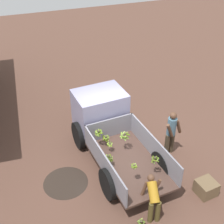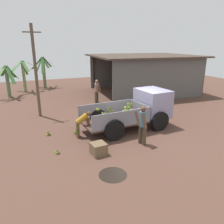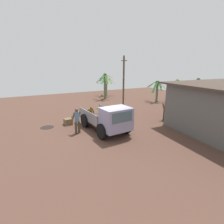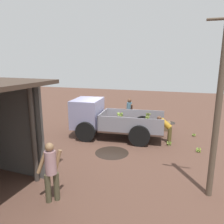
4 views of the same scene
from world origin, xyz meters
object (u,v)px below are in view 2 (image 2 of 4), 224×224
(banana_bunch_on_ground_2, at_px, (76,132))
(utility_pole, at_px, (36,71))
(person_worker_loading, at_px, (82,122))
(wooden_crate_0, at_px, (99,149))
(cargo_truck, at_px, (143,108))
(banana_bunch_on_ground_1, at_px, (48,133))
(person_bystander_near_shed, at_px, (97,90))
(person_foreground_visitor, at_px, (143,124))
(banana_bunch_on_ground_0, at_px, (57,152))

(banana_bunch_on_ground_2, bearing_deg, utility_pole, 110.38)
(person_worker_loading, bearing_deg, wooden_crate_0, -75.33)
(cargo_truck, distance_m, banana_bunch_on_ground_1, 4.91)
(banana_bunch_on_ground_1, bearing_deg, person_bystander_near_shed, 49.39)
(banana_bunch_on_ground_1, xyz_separation_m, banana_bunch_on_ground_2, (1.24, -0.38, 0.00))
(banana_bunch_on_ground_2, bearing_deg, person_bystander_near_shed, 61.10)
(banana_bunch_on_ground_1, bearing_deg, person_foreground_visitor, -35.14)
(person_worker_loading, bearing_deg, banana_bunch_on_ground_1, 161.74)
(banana_bunch_on_ground_1, bearing_deg, utility_pole, 91.46)
(person_bystander_near_shed, bearing_deg, person_worker_loading, -67.34)
(person_bystander_near_shed, bearing_deg, person_foreground_visitor, -45.65)
(person_foreground_visitor, bearing_deg, cargo_truck, -135.54)
(banana_bunch_on_ground_0, bearing_deg, utility_pole, 91.95)
(person_worker_loading, xyz_separation_m, banana_bunch_on_ground_0, (-1.36, -1.23, -0.64))
(cargo_truck, distance_m, banana_bunch_on_ground_0, 4.98)
(banana_bunch_on_ground_1, bearing_deg, banana_bunch_on_ground_2, -17.25)
(cargo_truck, xyz_separation_m, person_foreground_visitor, (-1.16, -1.92, -0.05))
(person_foreground_visitor, distance_m, person_bystander_near_shed, 7.31)
(banana_bunch_on_ground_1, height_order, wooden_crate_0, wooden_crate_0)
(banana_bunch_on_ground_0, bearing_deg, wooden_crate_0, -23.44)
(person_bystander_near_shed, bearing_deg, cargo_truck, -34.61)
(person_worker_loading, relative_size, banana_bunch_on_ground_0, 6.21)
(person_foreground_visitor, distance_m, banana_bunch_on_ground_2, 3.33)
(person_bystander_near_shed, height_order, banana_bunch_on_ground_2, person_bystander_near_shed)
(utility_pole, height_order, person_foreground_visitor, utility_pole)
(cargo_truck, relative_size, wooden_crate_0, 8.28)
(wooden_crate_0, bearing_deg, cargo_truck, 32.73)
(utility_pole, xyz_separation_m, banana_bunch_on_ground_1, (0.08, -3.17, -2.57))
(banana_bunch_on_ground_0, xyz_separation_m, banana_bunch_on_ground_2, (1.14, 1.65, 0.02))
(utility_pole, distance_m, banana_bunch_on_ground_0, 5.81)
(person_worker_loading, xyz_separation_m, wooden_crate_0, (0.13, -1.88, -0.50))
(person_foreground_visitor, bearing_deg, person_worker_loading, -53.29)
(person_foreground_visitor, height_order, banana_bunch_on_ground_1, person_foreground_visitor)
(person_bystander_near_shed, bearing_deg, banana_bunch_on_ground_2, -71.05)
(utility_pole, height_order, person_worker_loading, utility_pole)
(cargo_truck, relative_size, banana_bunch_on_ground_2, 20.30)
(banana_bunch_on_ground_0, bearing_deg, banana_bunch_on_ground_2, 55.35)
(cargo_truck, xyz_separation_m, person_bystander_near_shed, (-0.71, 5.38, -0.06))
(utility_pole, relative_size, person_worker_loading, 4.26)
(banana_bunch_on_ground_1, distance_m, banana_bunch_on_ground_2, 1.30)
(person_worker_loading, bearing_deg, person_foreground_visitor, -28.32)
(cargo_truck, relative_size, utility_pole, 0.89)
(cargo_truck, distance_m, banana_bunch_on_ground_2, 3.66)
(person_bystander_near_shed, relative_size, wooden_crate_0, 3.01)
(cargo_truck, xyz_separation_m, banana_bunch_on_ground_0, (-4.69, -1.40, -0.91))
(utility_pole, bearing_deg, person_worker_loading, -68.79)
(cargo_truck, height_order, person_worker_loading, cargo_truck)
(utility_pole, bearing_deg, person_bystander_near_shed, 20.85)
(person_foreground_visitor, relative_size, wooden_crate_0, 3.05)
(person_worker_loading, height_order, wooden_crate_0, person_worker_loading)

